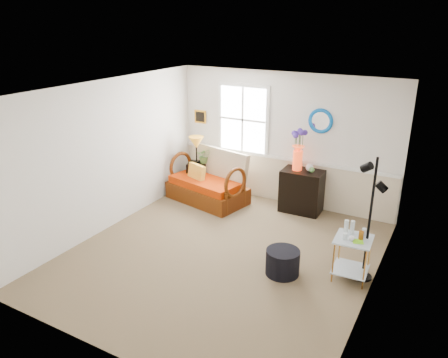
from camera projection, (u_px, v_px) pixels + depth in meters
The scene contains 19 objects.
floor at pixel (222, 255), 6.94m from camera, with size 4.50×5.00×0.01m, color brown.
ceiling at pixel (221, 90), 6.03m from camera, with size 4.50×5.00×0.01m, color white.
walls at pixel (222, 178), 6.48m from camera, with size 4.51×5.01×2.60m.
wainscot at pixel (282, 180), 8.81m from camera, with size 4.46×0.02×0.90m, color beige.
chair_rail at pixel (283, 158), 8.64m from camera, with size 4.46×0.04×0.06m, color silver.
window at pixel (243, 120), 8.81m from camera, with size 1.14×0.06×1.44m, color white, non-canonical shape.
picture at pixel (200, 117), 9.30m from camera, with size 0.28×0.03×0.28m, color #BA7C1A.
mirror at pixel (321, 121), 8.03m from camera, with size 0.47×0.47×0.07m, color blue.
loveseat at pixel (207, 177), 8.81m from camera, with size 1.57×0.89×1.03m, color #6D3207, non-canonical shape.
throw_pillow at pixel (196, 175), 8.82m from camera, with size 0.43×0.11×0.43m, color orange, non-canonical shape.
lamp_stand at pixel (198, 178), 9.28m from camera, with size 0.38×0.38×0.67m, color black, non-canonical shape.
table_lamp at pixel (196, 150), 9.06m from camera, with size 0.31×0.31×0.57m, color #BF7D1D, non-canonical shape.
potted_plant at pixel (204, 157), 9.11m from camera, with size 0.29×0.33×0.25m, color #528240.
cabinet at pixel (302, 191), 8.37m from camera, with size 0.77×0.50×0.83m, color black, non-canonical shape.
flower_vase at pixel (298, 150), 8.14m from camera, with size 0.23×0.23×0.78m, color #F93F15, non-canonical shape.
side_table at pixel (351, 258), 6.22m from camera, with size 0.50×0.50×0.64m, color #BD7F32, non-canonical shape.
tabletop_items at pixel (355, 230), 6.11m from camera, with size 0.36×0.36×0.21m, color silver, non-canonical shape.
floor_lamp at pixel (370, 220), 6.02m from camera, with size 0.26×0.26×1.83m, color black, non-canonical shape.
ottoman at pixel (283, 262), 6.37m from camera, with size 0.50×0.50×0.38m, color black.
Camera 1 is at (3.00, -5.29, 3.56)m, focal length 35.00 mm.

